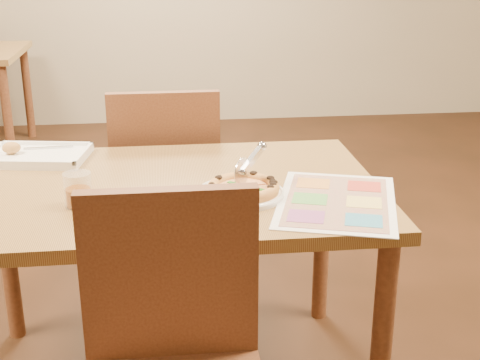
{
  "coord_description": "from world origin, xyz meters",
  "views": [
    {
      "loc": [
        0.0,
        -1.93,
        1.43
      ],
      "look_at": [
        0.21,
        -0.11,
        0.77
      ],
      "focal_mm": 50.0,
      "sensor_mm": 36.0,
      "label": 1
    }
  ],
  "objects": [
    {
      "name": "dining_table",
      "position": [
        0.0,
        0.0,
        0.63
      ],
      "size": [
        1.3,
        0.85,
        0.72
      ],
      "color": "olive",
      "rests_on": "ground"
    },
    {
      "name": "glass_tumbler",
      "position": [
        -0.25,
        -0.14,
        0.76
      ],
      "size": [
        0.08,
        0.08,
        0.1
      ],
      "rotation": [
        0.0,
        0.0,
        -0.13
      ],
      "color": "#773909",
      "rests_on": "dining_table"
    },
    {
      "name": "menu",
      "position": [
        0.48,
        -0.19,
        0.72
      ],
      "size": [
        0.45,
        0.54,
        0.0
      ],
      "primitive_type": "cube",
      "rotation": [
        0.0,
        0.0,
        -0.29
      ],
      "color": "white",
      "rests_on": "dining_table"
    },
    {
      "name": "chair_near",
      "position": [
        0.0,
        -0.6,
        0.57
      ],
      "size": [
        0.42,
        0.42,
        0.47
      ],
      "color": "brown",
      "rests_on": "ground"
    },
    {
      "name": "pizza",
      "position": [
        0.22,
        -0.12,
        0.75
      ],
      "size": [
        0.21,
        0.21,
        0.03
      ],
      "rotation": [
        0.0,
        0.0,
        0.18
      ],
      "color": "#E1984C",
      "rests_on": "plate"
    },
    {
      "name": "pizza_cutter",
      "position": [
        0.24,
        -0.08,
        0.81
      ],
      "size": [
        0.11,
        0.14,
        0.1
      ],
      "rotation": [
        0.0,
        0.0,
        0.94
      ],
      "color": "silver",
      "rests_on": "pizza"
    },
    {
      "name": "appetizer_tray",
      "position": [
        -0.44,
        0.31,
        0.73
      ],
      "size": [
        0.37,
        0.28,
        0.06
      ],
      "rotation": [
        0.0,
        0.0,
        -0.16
      ],
      "color": "white",
      "rests_on": "dining_table"
    },
    {
      "name": "plate",
      "position": [
        0.21,
        -0.11,
        0.73
      ],
      "size": [
        0.3,
        0.3,
        0.01
      ],
      "primitive_type": "cylinder",
      "rotation": [
        0.0,
        0.0,
        0.17
      ],
      "color": "white",
      "rests_on": "dining_table"
    },
    {
      "name": "chair_far",
      "position": [
        -0.0,
        0.6,
        0.57
      ],
      "size": [
        0.42,
        0.42,
        0.47
      ],
      "rotation": [
        0.0,
        0.0,
        3.14
      ],
      "color": "brown",
      "rests_on": "ground"
    }
  ]
}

